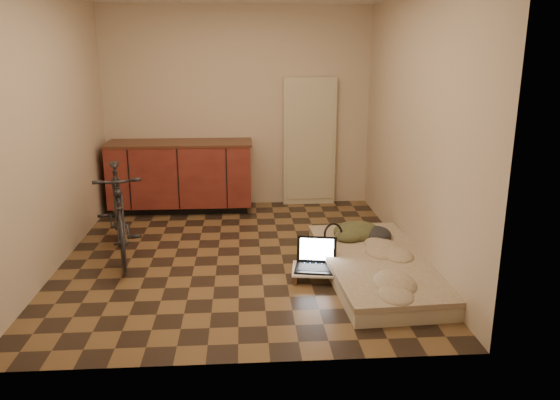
{
  "coord_description": "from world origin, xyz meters",
  "views": [
    {
      "loc": [
        0.06,
        -5.27,
        2.05
      ],
      "look_at": [
        0.43,
        0.13,
        0.55
      ],
      "focal_mm": 35.0,
      "sensor_mm": 36.0,
      "label": 1
    }
  ],
  "objects": [
    {
      "name": "futon",
      "position": [
        1.3,
        -0.57,
        0.09
      ],
      "size": [
        1.07,
        2.07,
        0.17
      ],
      "rotation": [
        0.0,
        0.0,
        0.05
      ],
      "color": "beige",
      "rests_on": "ground"
    },
    {
      "name": "headphones",
      "position": [
        0.95,
        -0.13,
        0.26
      ],
      "size": [
        0.35,
        0.34,
        0.18
      ],
      "primitive_type": null,
      "rotation": [
        0.0,
        0.0,
        0.54
      ],
      "color": "black",
      "rests_on": "futon"
    },
    {
      "name": "bicycle",
      "position": [
        -1.2,
        0.08,
        0.52
      ],
      "size": [
        0.85,
        1.66,
        1.03
      ],
      "primitive_type": "imported",
      "rotation": [
        0.0,
        0.0,
        0.25
      ],
      "color": "black",
      "rests_on": "ground"
    },
    {
      "name": "laptop",
      "position": [
        0.71,
        -0.59,
        0.15
      ],
      "size": [
        0.43,
        0.4,
        0.26
      ],
      "rotation": [
        0.0,
        0.0,
        -0.19
      ],
      "color": "black",
      "rests_on": "lap_desk"
    },
    {
      "name": "room_shell",
      "position": [
        0.0,
        0.0,
        1.3
      ],
      "size": [
        3.5,
        4.0,
        2.6
      ],
      "color": "brown",
      "rests_on": "ground"
    },
    {
      "name": "appliance_panel",
      "position": [
        0.95,
        1.94,
        0.85
      ],
      "size": [
        0.7,
        0.1,
        1.7
      ],
      "primitive_type": "cube",
      "color": "beige",
      "rests_on": "ground"
    },
    {
      "name": "cabinets",
      "position": [
        -0.75,
        1.7,
        0.47
      ],
      "size": [
        1.84,
        0.62,
        0.91
      ],
      "color": "black",
      "rests_on": "ground"
    },
    {
      "name": "lap_desk",
      "position": [
        0.79,
        -0.63,
        0.09
      ],
      "size": [
        0.63,
        0.45,
        0.1
      ],
      "rotation": [
        0.0,
        0.0,
        -0.13
      ],
      "color": "brown",
      "rests_on": "ground"
    },
    {
      "name": "clothing_pile",
      "position": [
        1.28,
        0.03,
        0.28
      ],
      "size": [
        0.55,
        0.46,
        0.21
      ],
      "primitive_type": null,
      "rotation": [
        0.0,
        0.0,
        0.05
      ],
      "color": "#3F4226",
      "rests_on": "futon"
    },
    {
      "name": "mouse",
      "position": [
        0.97,
        -0.63,
        0.12
      ],
      "size": [
        0.08,
        0.12,
        0.04
      ],
      "primitive_type": "ellipsoid",
      "rotation": [
        0.0,
        0.0,
        -0.17
      ],
      "color": "white",
      "rests_on": "lap_desk"
    }
  ]
}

